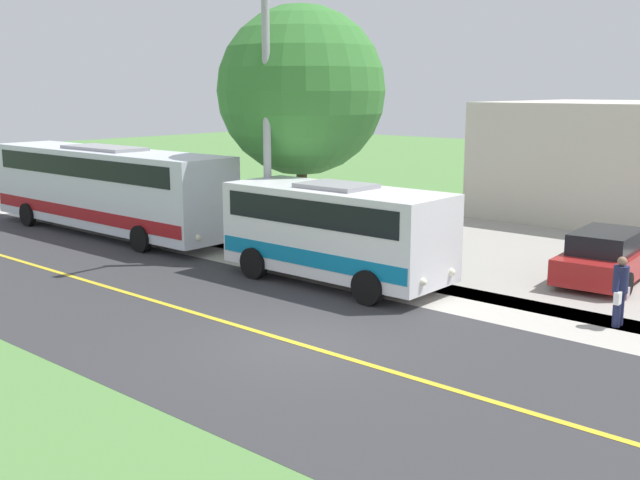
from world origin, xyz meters
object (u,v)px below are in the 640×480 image
(transit_bus_rear, at_px, (106,186))
(street_light_pole, at_px, (264,106))
(pedestrian_with_bags, at_px, (620,289))
(shuttle_bus_front, at_px, (336,228))
(tree_curbside, at_px, (301,91))
(parked_car_near, at_px, (607,257))

(transit_bus_rear, xyz_separation_m, street_light_pole, (-0.38, 7.95, 3.02))
(transit_bus_rear, distance_m, pedestrian_with_bags, 18.53)
(transit_bus_rear, xyz_separation_m, pedestrian_with_bags, (-1.18, 18.47, -0.91))
(pedestrian_with_bags, xyz_separation_m, street_light_pole, (0.80, -10.52, 3.93))
(shuttle_bus_front, relative_size, tree_curbside, 0.83)
(shuttle_bus_front, xyz_separation_m, transit_bus_rear, (-0.00, -11.08, 0.24))
(parked_car_near, relative_size, tree_curbside, 0.56)
(pedestrian_with_bags, height_order, parked_car_near, pedestrian_with_bags)
(transit_bus_rear, height_order, tree_curbside, tree_curbside)
(shuttle_bus_front, relative_size, parked_car_near, 1.48)
(street_light_pole, distance_m, tree_curbside, 2.67)
(pedestrian_with_bags, bearing_deg, parked_car_near, -156.11)
(shuttle_bus_front, xyz_separation_m, parked_car_near, (-5.12, 5.65, -0.85))
(street_light_pole, distance_m, parked_car_near, 10.79)
(parked_car_near, height_order, tree_curbside, tree_curbside)
(shuttle_bus_front, bearing_deg, parked_car_near, 132.20)
(shuttle_bus_front, distance_m, parked_car_near, 7.67)
(transit_bus_rear, height_order, parked_car_near, transit_bus_rear)
(parked_car_near, xyz_separation_m, tree_curbside, (2.23, -9.55, 4.56))
(parked_car_near, bearing_deg, shuttle_bus_front, -47.80)
(street_light_pole, relative_size, tree_curbside, 1.09)
(pedestrian_with_bags, distance_m, street_light_pole, 11.26)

